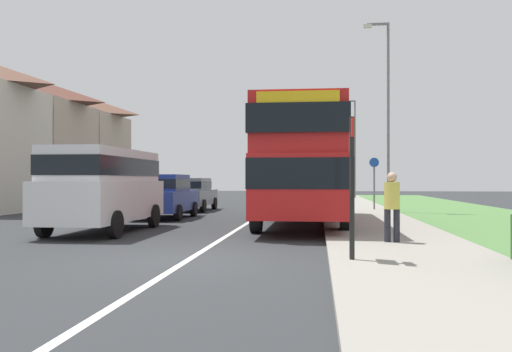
# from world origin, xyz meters

# --- Properties ---
(ground_plane) EXTENTS (120.00, 120.00, 0.00)m
(ground_plane) POSITION_xyz_m (0.00, 0.00, 0.00)
(ground_plane) COLOR #2D3033
(lane_marking_centre) EXTENTS (0.14, 60.00, 0.01)m
(lane_marking_centre) POSITION_xyz_m (0.00, 8.00, 0.00)
(lane_marking_centre) COLOR silver
(lane_marking_centre) RESTS_ON ground_plane
(pavement_near_side) EXTENTS (3.20, 68.00, 0.12)m
(pavement_near_side) POSITION_xyz_m (4.20, 6.00, 0.06)
(pavement_near_side) COLOR gray
(pavement_near_side) RESTS_ON ground_plane
(double_decker_bus) EXTENTS (2.80, 9.79, 3.70)m
(double_decker_bus) POSITION_xyz_m (1.93, 7.88, 2.14)
(double_decker_bus) COLOR red
(double_decker_bus) RESTS_ON ground_plane
(parked_van_white) EXTENTS (2.11, 5.20, 2.36)m
(parked_van_white) POSITION_xyz_m (-3.67, 4.90, 1.39)
(parked_van_white) COLOR silver
(parked_van_white) RESTS_ON ground_plane
(parked_car_blue) EXTENTS (1.89, 3.99, 1.69)m
(parked_car_blue) POSITION_xyz_m (-3.46, 10.23, 0.93)
(parked_car_blue) COLOR navy
(parked_car_blue) RESTS_ON ground_plane
(parked_car_grey) EXTENTS (1.90, 4.28, 1.57)m
(parked_car_grey) POSITION_xyz_m (-3.63, 15.32, 0.87)
(parked_car_grey) COLOR slate
(parked_car_grey) RESTS_ON ground_plane
(pedestrian_at_stop) EXTENTS (0.34, 0.34, 1.67)m
(pedestrian_at_stop) POSITION_xyz_m (4.05, 2.31, 0.98)
(pedestrian_at_stop) COLOR #23232D
(pedestrian_at_stop) RESTS_ON ground_plane
(bus_stop_sign) EXTENTS (0.09, 0.52, 2.60)m
(bus_stop_sign) POSITION_xyz_m (3.00, -0.41, 1.54)
(bus_stop_sign) COLOR black
(bus_stop_sign) RESTS_ON ground_plane
(cycle_route_sign) EXTENTS (0.44, 0.08, 2.52)m
(cycle_route_sign) POSITION_xyz_m (5.01, 15.42, 1.43)
(cycle_route_sign) COLOR slate
(cycle_route_sign) RESTS_ON ground_plane
(street_lamp_mid) EXTENTS (1.14, 0.20, 8.41)m
(street_lamp_mid) POSITION_xyz_m (5.40, 14.17, 4.77)
(street_lamp_mid) COLOR slate
(street_lamp_mid) RESTS_ON ground_plane
(street_lamp_far) EXTENTS (1.14, 0.20, 7.54)m
(street_lamp_far) POSITION_xyz_m (5.13, 31.48, 4.32)
(street_lamp_far) COLOR slate
(street_lamp_far) RESTS_ON ground_plane
(house_terrace_far_side) EXTENTS (7.63, 16.87, 7.55)m
(house_terrace_far_side) POSITION_xyz_m (-14.55, 18.37, 3.78)
(house_terrace_far_side) COLOR beige
(house_terrace_far_side) RESTS_ON ground_plane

